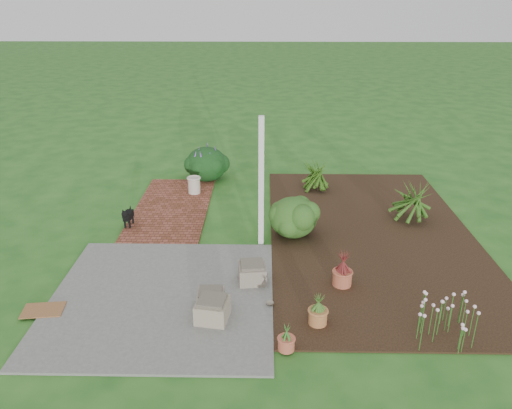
{
  "coord_description": "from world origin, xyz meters",
  "views": [
    {
      "loc": [
        0.36,
        -8.4,
        4.52
      ],
      "look_at": [
        0.2,
        0.4,
        0.7
      ],
      "focal_mm": 35.0,
      "sensor_mm": 36.0,
      "label": 1
    }
  ],
  "objects_px": {
    "black_dog": "(128,215)",
    "evergreen_shrub": "(293,216)",
    "stone_trough_near": "(211,301)",
    "cream_ceramic_urn": "(194,185)"
  },
  "relations": [
    {
      "from": "black_dog",
      "to": "evergreen_shrub",
      "type": "relative_size",
      "value": 0.51
    },
    {
      "from": "stone_trough_near",
      "to": "evergreen_shrub",
      "type": "relative_size",
      "value": 0.44
    },
    {
      "from": "cream_ceramic_urn",
      "to": "black_dog",
      "type": "bearing_deg",
      "value": -120.95
    },
    {
      "from": "black_dog",
      "to": "cream_ceramic_urn",
      "type": "distance_m",
      "value": 2.16
    },
    {
      "from": "black_dog",
      "to": "cream_ceramic_urn",
      "type": "xyz_separation_m",
      "value": [
        1.11,
        1.85,
        -0.05
      ]
    },
    {
      "from": "cream_ceramic_urn",
      "to": "evergreen_shrub",
      "type": "relative_size",
      "value": 0.41
    },
    {
      "from": "black_dog",
      "to": "stone_trough_near",
      "type": "bearing_deg",
      "value": -52.2
    },
    {
      "from": "evergreen_shrub",
      "to": "black_dog",
      "type": "bearing_deg",
      "value": 174.96
    },
    {
      "from": "stone_trough_near",
      "to": "cream_ceramic_urn",
      "type": "bearing_deg",
      "value": 100.52
    },
    {
      "from": "cream_ceramic_urn",
      "to": "stone_trough_near",
      "type": "bearing_deg",
      "value": -79.48
    }
  ]
}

